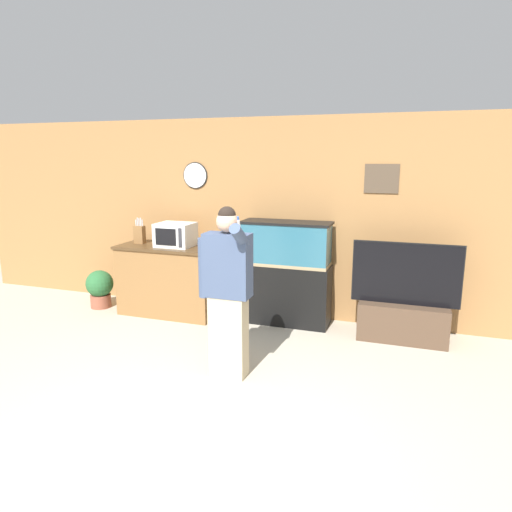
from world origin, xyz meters
name	(u,v)px	position (x,y,z in m)	size (l,w,h in m)	color
ground_plane	(194,431)	(0.00, 0.00, 0.00)	(18.00, 18.00, 0.00)	#B2A893
wall_back_paneled	(289,219)	(0.00, 2.86, 1.30)	(10.00, 0.08, 2.60)	olive
counter_island	(170,280)	(-1.54, 2.41, 0.47)	(1.36, 0.65, 0.94)	brown
microwave	(176,235)	(-1.42, 2.41, 1.10)	(0.47, 0.39, 0.31)	white
knife_block	(140,234)	(-1.99, 2.44, 1.07)	(0.14, 0.10, 0.35)	brown
aquarium_on_stand	(286,273)	(0.05, 2.56, 0.66)	(1.12, 0.42, 1.32)	black
tv_on_stand	(403,312)	(1.49, 2.43, 0.34)	(1.21, 0.40, 1.15)	#4C3828
person_standing	(227,290)	(-0.10, 0.96, 0.86)	(0.52, 0.39, 1.66)	#BCAD89
potted_plant	(100,287)	(-2.61, 2.31, 0.29)	(0.38, 0.38, 0.54)	brown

